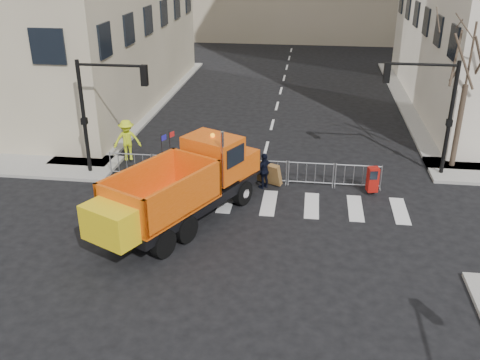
# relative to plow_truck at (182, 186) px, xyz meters

# --- Properties ---
(ground) EXTENTS (120.00, 120.00, 0.00)m
(ground) POSITION_rel_plow_truck_xyz_m (2.49, -3.30, -1.60)
(ground) COLOR black
(ground) RESTS_ON ground
(sidewalk_back) EXTENTS (64.00, 5.00, 0.15)m
(sidewalk_back) POSITION_rel_plow_truck_xyz_m (2.49, 5.20, -1.53)
(sidewalk_back) COLOR gray
(sidewalk_back) RESTS_ON ground
(traffic_light_left) EXTENTS (0.18, 0.18, 5.40)m
(traffic_light_left) POSITION_rel_plow_truck_xyz_m (-5.51, 4.20, 1.10)
(traffic_light_left) COLOR black
(traffic_light_left) RESTS_ON ground
(traffic_light_right) EXTENTS (0.18, 0.18, 5.40)m
(traffic_light_right) POSITION_rel_plow_truck_xyz_m (10.99, 6.20, 1.10)
(traffic_light_right) COLOR black
(traffic_light_right) RESTS_ON ground
(crowd_barriers) EXTENTS (12.60, 0.60, 1.10)m
(crowd_barriers) POSITION_rel_plow_truck_xyz_m (1.74, 4.30, -1.05)
(crowd_barriers) COLOR #9EA0A5
(crowd_barriers) RESTS_ON ground
(street_tree) EXTENTS (3.00, 3.00, 7.50)m
(street_tree) POSITION_rel_plow_truck_xyz_m (11.69, 7.20, 2.15)
(street_tree) COLOR #382B21
(street_tree) RESTS_ON ground
(plow_truck) EXTENTS (6.36, 9.41, 3.61)m
(plow_truck) POSITION_rel_plow_truck_xyz_m (0.00, 0.00, 0.00)
(plow_truck) COLOR black
(plow_truck) RESTS_ON ground
(cop_a) EXTENTS (0.83, 0.69, 1.96)m
(cop_a) POSITION_rel_plow_truck_xyz_m (1.04, 3.28, -0.62)
(cop_a) COLOR black
(cop_a) RESTS_ON ground
(cop_b) EXTENTS (0.87, 0.71, 1.68)m
(cop_b) POSITION_rel_plow_truck_xyz_m (1.37, 3.43, -0.76)
(cop_b) COLOR black
(cop_b) RESTS_ON ground
(cop_c) EXTENTS (0.95, 0.98, 1.65)m
(cop_c) POSITION_rel_plow_truck_xyz_m (2.84, 3.70, -0.78)
(cop_c) COLOR black
(cop_c) RESTS_ON ground
(worker) EXTENTS (1.50, 1.15, 2.05)m
(worker) POSITION_rel_plow_truck_xyz_m (-4.14, 5.79, -0.43)
(worker) COLOR #C8DD1A
(worker) RESTS_ON sidewalk_back
(newspaper_box) EXTENTS (0.52, 0.49, 1.10)m
(newspaper_box) POSITION_rel_plow_truck_xyz_m (7.55, 3.68, -0.90)
(newspaper_box) COLOR #9E120C
(newspaper_box) RESTS_ON sidewalk_back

